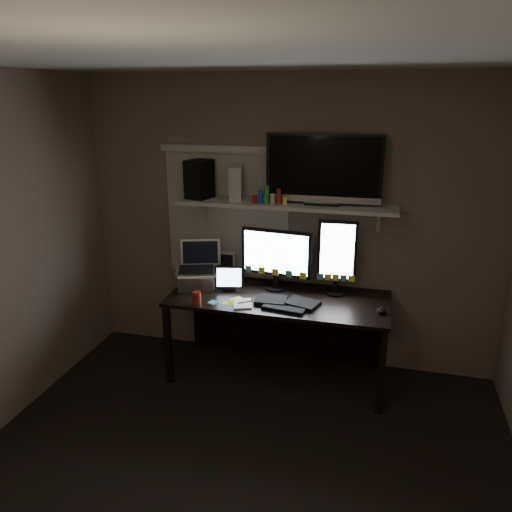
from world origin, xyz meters
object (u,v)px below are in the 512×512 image
(laptop, at_px, (196,266))
(tv, at_px, (324,170))
(monitor_portrait, at_px, (337,257))
(game_console, at_px, (237,183))
(desk, at_px, (281,310))
(cup, at_px, (197,298))
(tablet, at_px, (230,278))
(mouse, at_px, (381,311))
(speaker, at_px, (199,179))
(monitor_landscape, at_px, (276,259))
(keyboard, at_px, (287,302))

(laptop, height_order, tv, tv)
(monitor_portrait, xyz_separation_m, game_console, (-0.85, 0.03, 0.57))
(desk, height_order, monitor_portrait, monitor_portrait)
(desk, relative_size, cup, 17.81)
(tv, bearing_deg, desk, -162.47)
(laptop, bearing_deg, monitor_portrait, -9.99)
(desk, distance_m, cup, 0.77)
(tablet, bearing_deg, laptop, 167.83)
(cup, distance_m, game_console, 1.01)
(mouse, relative_size, speaker, 0.31)
(monitor_landscape, bearing_deg, tv, 13.47)
(desk, height_order, mouse, mouse)
(desk, height_order, monitor_landscape, monitor_landscape)
(cup, bearing_deg, monitor_portrait, 25.21)
(mouse, xyz_separation_m, speaker, (-1.56, 0.31, 0.89))
(monitor_portrait, distance_m, speaker, 1.32)
(desk, relative_size, laptop, 4.63)
(desk, bearing_deg, mouse, -15.72)
(desk, bearing_deg, tablet, -168.74)
(keyboard, height_order, tablet, tablet)
(keyboard, height_order, speaker, speaker)
(tablet, height_order, speaker, speaker)
(keyboard, bearing_deg, monitor_portrait, 50.10)
(tv, height_order, game_console, tv)
(tablet, bearing_deg, tv, 1.07)
(monitor_landscape, relative_size, speaker, 1.90)
(desk, distance_m, tablet, 0.53)
(desk, relative_size, keyboard, 3.50)
(tablet, height_order, game_console, game_console)
(monitor_portrait, bearing_deg, keyboard, -141.66)
(laptop, bearing_deg, desk, -10.75)
(keyboard, height_order, tv, tv)
(laptop, height_order, game_console, game_console)
(desk, relative_size, tablet, 7.29)
(laptop, relative_size, game_console, 1.39)
(monitor_portrait, distance_m, mouse, 0.57)
(mouse, distance_m, game_console, 1.55)
(mouse, relative_size, tv, 0.11)
(keyboard, relative_size, laptop, 1.32)
(desk, xyz_separation_m, speaker, (-0.74, 0.08, 1.09))
(keyboard, xyz_separation_m, speaker, (-0.83, 0.32, 0.89))
(monitor_landscape, xyz_separation_m, tv, (0.36, 0.05, 0.76))
(monitor_landscape, height_order, tablet, monitor_landscape)
(speaker, bearing_deg, monitor_portrait, 14.41)
(tablet, xyz_separation_m, laptop, (-0.30, -0.01, 0.09))
(cup, distance_m, tv, 1.43)
(desk, height_order, cup, cup)
(keyboard, distance_m, tablet, 0.55)
(monitor_portrait, distance_m, tablet, 0.91)
(laptop, bearing_deg, keyboard, -28.44)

